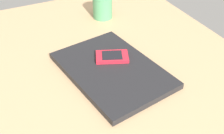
% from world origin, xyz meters
% --- Properties ---
extents(desk_surface, '(1.20, 0.80, 0.03)m').
position_xyz_m(desk_surface, '(0.00, 0.00, 0.01)').
color(desk_surface, tan).
rests_on(desk_surface, ground).
extents(laptop_closed, '(0.39, 0.30, 0.02)m').
position_xyz_m(laptop_closed, '(0.02, 0.05, 0.04)').
color(laptop_closed, black).
rests_on(laptop_closed, desk_surface).
extents(cell_phone_on_laptop, '(0.10, 0.12, 0.01)m').
position_xyz_m(cell_phone_on_laptop, '(0.06, 0.02, 0.05)').
color(cell_phone_on_laptop, red).
rests_on(cell_phone_on_laptop, laptop_closed).
extents(coffee_mug, '(0.11, 0.08, 0.09)m').
position_xyz_m(coffee_mug, '(0.36, -0.08, 0.07)').
color(coffee_mug, '#4C9360').
rests_on(coffee_mug, desk_surface).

